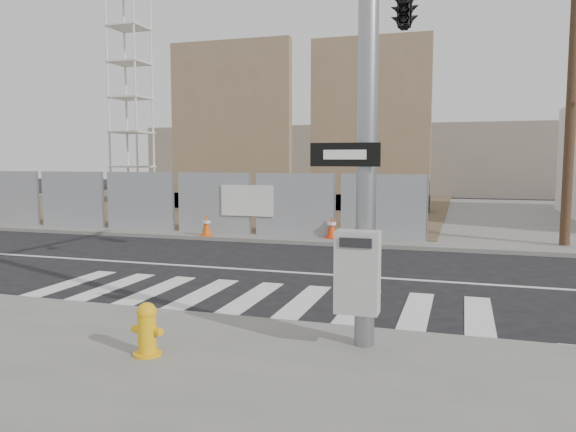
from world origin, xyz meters
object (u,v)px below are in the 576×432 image
(crane_tower, at_px, (129,47))
(fire_hydrant, at_px, (147,329))
(signal_pole, at_px, (395,29))
(traffic_cone_d, at_px, (332,227))
(traffic_cone_c, at_px, (206,225))

(crane_tower, relative_size, fire_hydrant, 26.99)
(crane_tower, height_order, fire_hydrant, crane_tower)
(signal_pole, relative_size, traffic_cone_d, 9.96)
(fire_hydrant, relative_size, traffic_cone_c, 0.98)
(signal_pole, bearing_deg, crane_tower, 132.57)
(signal_pole, distance_m, crane_tower, 26.21)
(crane_tower, distance_m, fire_hydrant, 28.76)
(traffic_cone_c, bearing_deg, crane_tower, 130.43)
(crane_tower, xyz_separation_m, traffic_cone_c, (10.89, -12.78, -8.57))
(signal_pole, xyz_separation_m, fire_hydrant, (-2.51, -3.96, -4.33))
(crane_tower, distance_m, traffic_cone_c, 18.85)
(crane_tower, height_order, traffic_cone_d, crane_tower)
(traffic_cone_c, relative_size, traffic_cone_d, 0.98)
(fire_hydrant, relative_size, traffic_cone_d, 0.96)
(signal_pole, height_order, fire_hydrant, signal_pole)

